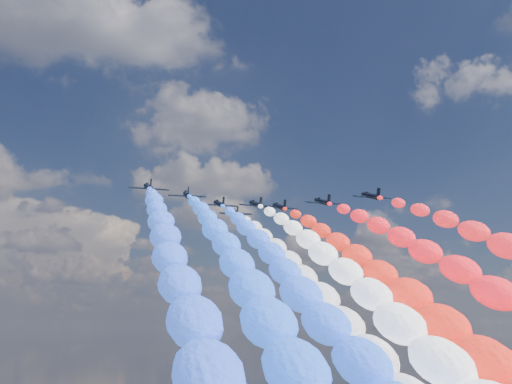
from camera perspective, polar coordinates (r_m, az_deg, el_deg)
name	(u,v)px	position (r m, az deg, el deg)	size (l,w,h in m)	color
jet_0	(148,187)	(142.93, -10.14, 0.45)	(9.20, 12.34, 2.72)	black
trail_0	(175,291)	(74.01, -7.64, -9.28)	(7.17, 128.35, 59.67)	blue
jet_1	(187,195)	(149.48, -6.55, -0.25)	(9.20, 12.34, 2.72)	black
trail_1	(244,295)	(81.38, -1.14, -9.69)	(7.17, 128.35, 59.67)	blue
jet_2	(219,204)	(159.95, -3.48, -1.13)	(9.20, 12.34, 2.72)	black
trail_2	(294,299)	(92.92, 3.60, -10.05)	(7.17, 128.35, 59.67)	blue
jet_3	(256,204)	(159.97, -0.01, -1.16)	(9.20, 12.34, 2.72)	black
trail_3	(357,299)	(94.34, 9.56, -9.94)	(7.17, 128.35, 59.67)	white
jet_4	(235,212)	(171.51, -1.97, -1.94)	(9.20, 12.34, 2.72)	black
trail_4	(312,302)	(105.15, 5.29, -10.33)	(7.17, 128.35, 59.67)	white
jet_5	(280,207)	(163.33, 2.24, -1.39)	(9.20, 12.34, 2.72)	black
trail_5	(395,300)	(98.82, 12.97, -9.91)	(7.17, 128.35, 59.67)	red
jet_6	(323,202)	(157.78, 6.30, -0.92)	(9.20, 12.34, 2.72)	black
trail_6	(479,298)	(95.65, 20.31, -9.37)	(7.17, 128.35, 59.67)	#FC1926
jet_7	(371,196)	(152.62, 10.81, -0.36)	(9.20, 12.34, 2.72)	black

